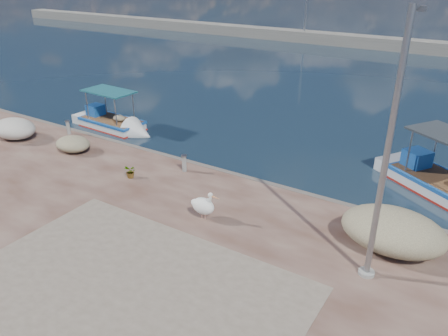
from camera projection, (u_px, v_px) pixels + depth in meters
ground at (161, 247)px, 13.96m from camera, size 1400.00×1400.00×0.00m
quay_patch at (113, 303)px, 10.97m from camera, size 9.00×7.00×0.01m
breakwater at (414, 46)px, 44.29m from camera, size 120.00×2.20×7.50m
boat_left at (112, 124)px, 24.04m from camera, size 5.14×1.89×2.44m
boat_right at (441, 187)px, 17.22m from camera, size 5.95×4.79×2.81m
pelican at (204, 206)px, 14.38m from camera, size 1.08×0.51×1.06m
lamp_post at (385, 165)px, 10.61m from camera, size 0.44×0.96×7.00m
bollard_near at (184, 162)px, 17.76m from camera, size 0.24×0.24×0.72m
bollard_far at (68, 127)px, 21.65m from camera, size 0.23×0.23×0.71m
potted_plant at (131, 172)px, 17.25m from camera, size 0.60×0.55×0.54m
net_pile_a at (14, 128)px, 21.15m from camera, size 2.32×1.69×0.95m
net_pile_c at (393, 231)px, 12.86m from camera, size 3.05×2.18×1.20m
net_pile_b at (73, 144)px, 19.73m from camera, size 1.69×1.32×0.66m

